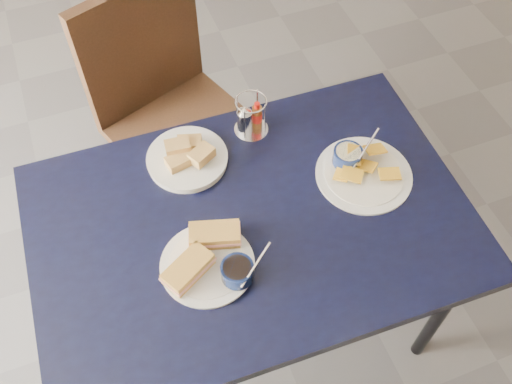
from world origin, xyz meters
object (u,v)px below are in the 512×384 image
object	(u,v)px
sandwich_plate	(211,259)
condiment_caddy	(250,118)
chair_far	(174,97)
plantain_plate	(359,168)
dining_table	(251,231)
bread_basket	(187,157)

from	to	relation	value
sandwich_plate	condiment_caddy	xyz separation A→B (m)	(0.27, 0.42, 0.03)
chair_far	plantain_plate	xyz separation A→B (m)	(0.41, -0.67, 0.18)
dining_table	condiment_caddy	xyz separation A→B (m)	(0.12, 0.32, 0.12)
plantain_plate	bread_basket	distance (m)	0.53
dining_table	chair_far	distance (m)	0.72
chair_far	condiment_caddy	bearing A→B (deg)	-67.50
plantain_plate	bread_basket	world-z (taller)	plantain_plate
chair_far	sandwich_plate	size ratio (longest dim) A/B	3.39
dining_table	sandwich_plate	world-z (taller)	sandwich_plate
condiment_caddy	dining_table	bearing A→B (deg)	-109.78
chair_far	plantain_plate	distance (m)	0.81
bread_basket	condiment_caddy	xyz separation A→B (m)	(0.23, 0.05, 0.03)
dining_table	chair_far	size ratio (longest dim) A/B	1.26
dining_table	plantain_plate	size ratio (longest dim) A/B	4.38
bread_basket	sandwich_plate	bearing A→B (deg)	-96.99
sandwich_plate	condiment_caddy	bearing A→B (deg)	57.14
chair_far	bread_basket	size ratio (longest dim) A/B	4.15
bread_basket	chair_far	bearing A→B (deg)	82.03
chair_far	plantain_plate	world-z (taller)	chair_far
dining_table	condiment_caddy	distance (m)	0.36
sandwich_plate	plantain_plate	size ratio (longest dim) A/B	1.02
sandwich_plate	condiment_caddy	size ratio (longest dim) A/B	2.22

